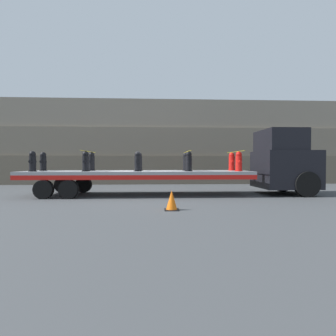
{
  "coord_description": "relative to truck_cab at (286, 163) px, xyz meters",
  "views": [
    {
      "loc": [
        0.8,
        -12.64,
        1.56
      ],
      "look_at": [
        1.43,
        0.0,
        1.3
      ],
      "focal_mm": 28.0,
      "sensor_mm": 36.0,
      "label": 1
    }
  ],
  "objects": [
    {
      "name": "rock_cliff",
      "position": [
        -7.25,
        7.73,
        1.53
      ],
      "size": [
        60.0,
        3.3,
        6.18
      ],
      "color": "#665B4C",
      "rests_on": "ground_plane"
    },
    {
      "name": "fire_hydrant_red_far_4",
      "position": [
        -2.54,
        0.56,
        0.05
      ],
      "size": [
        0.37,
        0.55,
        0.92
      ],
      "color": "red",
      "rests_on": "flatbed_trailer"
    },
    {
      "name": "ground_plane",
      "position": [
        -7.25,
        0.0,
        -1.56
      ],
      "size": [
        120.0,
        120.0,
        0.0
      ],
      "primitive_type": "plane",
      "color": "#3F4244"
    },
    {
      "name": "traffic_cone",
      "position": [
        -5.91,
        -4.08,
        -1.24
      ],
      "size": [
        0.48,
        0.48,
        0.65
      ],
      "color": "black",
      "rests_on": "ground_plane"
    },
    {
      "name": "fire_hydrant_red_near_4",
      "position": [
        -2.54,
        -0.56,
        0.05
      ],
      "size": [
        0.37,
        0.55,
        0.92
      ],
      "color": "red",
      "rests_on": "flatbed_trailer"
    },
    {
      "name": "cargo_strap_middle",
      "position": [
        -4.89,
        0.0,
        0.53
      ],
      "size": [
        0.05,
        2.75,
        0.01
      ],
      "color": "yellow",
      "rests_on": "fire_hydrant_black_near_3"
    },
    {
      "name": "fire_hydrant_black_near_2",
      "position": [
        -7.25,
        -0.56,
        0.05
      ],
      "size": [
        0.37,
        0.55,
        0.92
      ],
      "color": "black",
      "rests_on": "flatbed_trailer"
    },
    {
      "name": "fire_hydrant_black_near_1",
      "position": [
        -9.61,
        -0.56,
        0.05
      ],
      "size": [
        0.37,
        0.55,
        0.92
      ],
      "color": "black",
      "rests_on": "flatbed_trailer"
    },
    {
      "name": "fire_hydrant_black_far_0",
      "position": [
        -11.97,
        0.56,
        0.05
      ],
      "size": [
        0.37,
        0.55,
        0.92
      ],
      "color": "black",
      "rests_on": "flatbed_trailer"
    },
    {
      "name": "fire_hydrant_black_near_3",
      "position": [
        -4.89,
        -0.56,
        0.05
      ],
      "size": [
        0.37,
        0.55,
        0.92
      ],
      "color": "black",
      "rests_on": "flatbed_trailer"
    },
    {
      "name": "fire_hydrant_black_far_1",
      "position": [
        -9.61,
        0.56,
        0.05
      ],
      "size": [
        0.37,
        0.55,
        0.92
      ],
      "color": "black",
      "rests_on": "flatbed_trailer"
    },
    {
      "name": "cargo_strap_rear",
      "position": [
        -9.61,
        0.0,
        0.53
      ],
      "size": [
        0.05,
        2.75,
        0.01
      ],
      "color": "yellow",
      "rests_on": "fire_hydrant_black_near_1"
    },
    {
      "name": "truck_cab",
      "position": [
        0.0,
        0.0,
        0.0
      ],
      "size": [
        2.59,
        2.6,
        3.16
      ],
      "color": "black",
      "rests_on": "ground_plane"
    },
    {
      "name": "fire_hydrant_black_far_2",
      "position": [
        -7.25,
        0.56,
        0.05
      ],
      "size": [
        0.37,
        0.55,
        0.92
      ],
      "color": "black",
      "rests_on": "flatbed_trailer"
    },
    {
      "name": "fire_hydrant_black_far_3",
      "position": [
        -4.89,
        0.56,
        0.05
      ],
      "size": [
        0.37,
        0.55,
        0.92
      ],
      "color": "black",
      "rests_on": "flatbed_trailer"
    },
    {
      "name": "cargo_strap_front",
      "position": [
        -2.54,
        0.0,
        0.53
      ],
      "size": [
        0.05,
        2.75,
        0.01
      ],
      "color": "yellow",
      "rests_on": "fire_hydrant_red_near_4"
    },
    {
      "name": "flatbed_trailer",
      "position": [
        -7.8,
        0.0,
        -0.59
      ],
      "size": [
        10.63,
        2.65,
        1.16
      ],
      "color": "gray",
      "rests_on": "ground_plane"
    },
    {
      "name": "fire_hydrant_black_near_0",
      "position": [
        -11.97,
        -0.56,
        0.05
      ],
      "size": [
        0.37,
        0.55,
        0.92
      ],
      "color": "black",
      "rests_on": "flatbed_trailer"
    }
  ]
}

